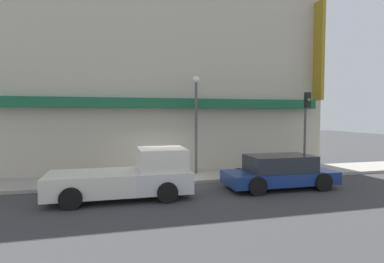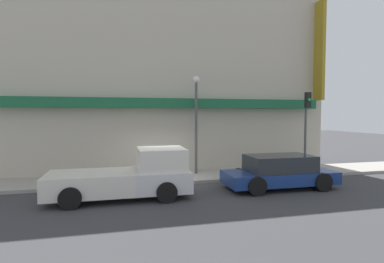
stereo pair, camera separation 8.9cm
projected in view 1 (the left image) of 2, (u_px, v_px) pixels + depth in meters
ground_plane at (166, 186)px, 13.37m from camera, size 80.00×80.00×0.00m
sidewalk at (161, 178)px, 14.64m from camera, size 36.00×2.63×0.15m
building at (154, 71)px, 17.04m from camera, size 19.80×3.80×11.31m
pickup_truck at (131, 176)px, 11.36m from camera, size 5.25×2.22×1.87m
parked_car at (279, 172)px, 12.88m from camera, size 4.79×2.06×1.43m
fire_hydrant at (256, 167)px, 15.37m from camera, size 0.19×0.19×0.68m
street_lamp at (196, 112)px, 15.24m from camera, size 0.36×0.36×4.98m
traffic_light at (306, 118)px, 15.70m from camera, size 0.28×0.42×4.19m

